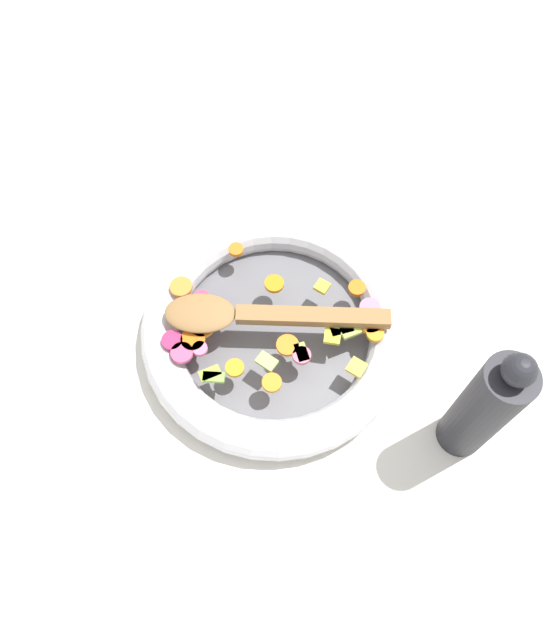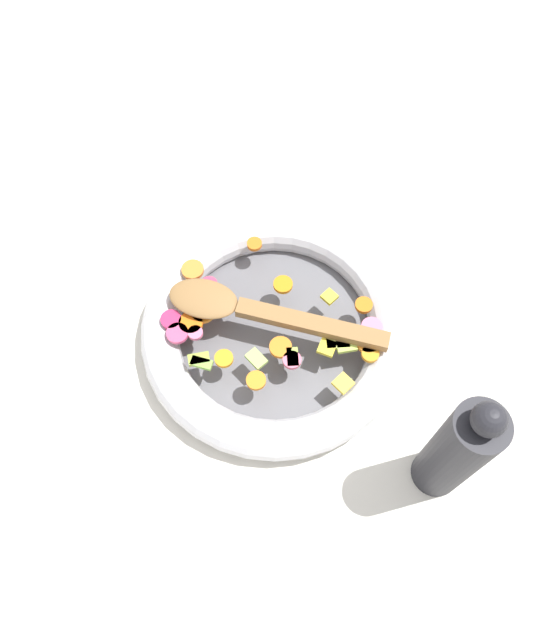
# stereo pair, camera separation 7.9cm
# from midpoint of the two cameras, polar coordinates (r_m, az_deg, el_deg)

# --- Properties ---
(ground_plane) EXTENTS (4.00, 4.00, 0.00)m
(ground_plane) POSITION_cam_midpoint_polar(r_m,az_deg,el_deg) (0.84, -2.70, -1.80)
(ground_plane) COLOR silver
(skillet) EXTENTS (0.35, 0.35, 0.05)m
(skillet) POSITION_cam_midpoint_polar(r_m,az_deg,el_deg) (0.82, -2.76, -1.15)
(skillet) COLOR slate
(skillet) RESTS_ON ground_plane
(chopped_vegetables) EXTENTS (0.29, 0.21, 0.01)m
(chopped_vegetables) POSITION_cam_midpoint_polar(r_m,az_deg,el_deg) (0.78, -3.83, -1.11)
(chopped_vegetables) COLOR orange
(chopped_vegetables) RESTS_ON skillet
(wooden_spoon) EXTENTS (0.29, 0.08, 0.01)m
(wooden_spoon) POSITION_cam_midpoint_polar(r_m,az_deg,el_deg) (0.78, -4.97, 0.20)
(wooden_spoon) COLOR olive
(wooden_spoon) RESTS_ON chopped_vegetables
(pepper_mill) EXTENTS (0.06, 0.06, 0.23)m
(pepper_mill) POSITION_cam_midpoint_polar(r_m,az_deg,el_deg) (0.71, 15.65, -8.05)
(pepper_mill) COLOR #232328
(pepper_mill) RESTS_ON ground_plane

